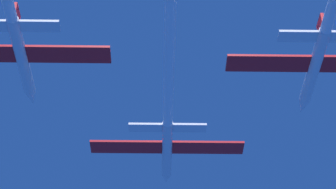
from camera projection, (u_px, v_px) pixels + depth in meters
jet_lead at (168, 94)px, 68.69m from camera, size 17.97×44.81×2.98m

